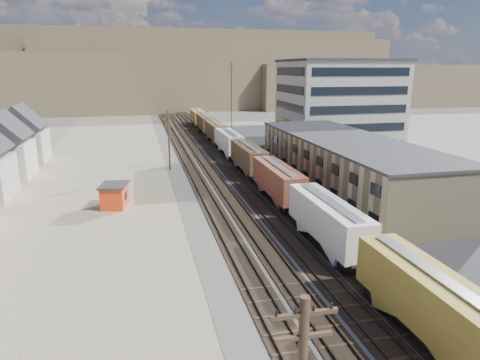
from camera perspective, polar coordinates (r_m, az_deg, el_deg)
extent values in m
plane|color=#6B6356|center=(35.88, 10.11, -13.32)|extent=(300.00, 300.00, 0.00)
cube|color=#4C4742|center=(81.71, -3.75, 2.91)|extent=(18.00, 200.00, 0.06)
cube|color=#7E6F56|center=(71.24, -18.42, 0.39)|extent=(24.00, 180.00, 0.03)
cube|color=#232326|center=(74.81, 15.12, 1.31)|extent=(26.00, 120.00, 0.04)
cube|color=black|center=(81.05, -7.24, 2.78)|extent=(2.60, 200.00, 0.08)
cube|color=#38281E|center=(80.95, -7.75, 2.83)|extent=(0.08, 200.00, 0.16)
cube|color=#38281E|center=(81.10, -6.74, 2.89)|extent=(0.08, 200.00, 0.16)
cube|color=black|center=(81.40, -5.14, 2.89)|extent=(2.60, 200.00, 0.08)
cube|color=#38281E|center=(81.28, -5.65, 2.94)|extent=(0.08, 200.00, 0.16)
cube|color=#38281E|center=(81.48, -4.64, 3.00)|extent=(0.08, 200.00, 0.16)
cube|color=black|center=(81.87, -3.06, 2.99)|extent=(2.60, 200.00, 0.08)
cube|color=#38281E|center=(81.72, -3.56, 3.05)|extent=(0.08, 200.00, 0.16)
cube|color=#38281E|center=(81.97, -2.57, 3.10)|extent=(0.08, 200.00, 0.16)
cube|color=black|center=(82.39, -1.14, 3.09)|extent=(2.60, 200.00, 0.08)
cube|color=#38281E|center=(82.23, -1.63, 3.15)|extent=(0.08, 200.00, 0.16)
cube|color=#38281E|center=(82.52, -0.66, 3.19)|extent=(0.08, 200.00, 0.16)
cube|color=black|center=(34.31, 18.70, -13.89)|extent=(2.20, 2.20, 0.90)
cube|color=olive|center=(29.71, 24.30, -14.46)|extent=(3.00, 13.34, 3.40)
cube|color=#B7B7B2|center=(28.93, 24.68, -11.36)|extent=(0.90, 12.32, 0.16)
cube|color=black|center=(38.17, 14.69, -10.55)|extent=(2.20, 2.20, 0.90)
cube|color=black|center=(46.63, 8.91, -5.50)|extent=(2.20, 2.20, 0.90)
cube|color=silver|center=(41.54, 11.65, -5.04)|extent=(3.00, 13.34, 3.40)
cube|color=#B7B7B2|center=(40.98, 11.77, -2.70)|extent=(0.90, 12.32, 0.16)
cube|color=black|center=(51.07, 6.80, -3.62)|extent=(2.20, 2.20, 0.90)
cube|color=black|center=(60.28, 3.52, -0.67)|extent=(2.20, 2.20, 0.90)
cube|color=brown|center=(55.05, 5.07, 0.12)|extent=(3.00, 13.34, 3.40)
cube|color=#B7B7B2|center=(54.63, 5.11, 1.93)|extent=(0.90, 12.33, 0.16)
cube|color=black|center=(64.97, 2.24, 0.48)|extent=(2.20, 2.20, 0.90)
cube|color=black|center=(74.53, 0.17, 2.35)|extent=(2.20, 2.20, 0.90)
cube|color=#48321E|center=(69.27, 1.14, 3.21)|extent=(3.00, 13.34, 3.40)
cube|color=#B7B7B2|center=(68.93, 1.15, 4.66)|extent=(0.90, 12.33, 0.16)
cube|color=black|center=(79.35, -0.68, 3.11)|extent=(2.20, 2.20, 0.90)
cube|color=black|center=(89.10, -2.11, 4.39)|extent=(2.20, 2.20, 0.90)
cube|color=silver|center=(83.83, -1.45, 5.23)|extent=(3.00, 13.34, 3.40)
cube|color=#B7B7B2|center=(83.55, -1.45, 6.44)|extent=(0.90, 12.33, 0.16)
cube|color=black|center=(93.98, -2.71, 4.93)|extent=(2.20, 2.20, 0.90)
cube|color=black|center=(103.85, -3.75, 5.85)|extent=(2.20, 2.20, 0.90)
cube|color=#48321E|center=(98.58, -3.27, 6.65)|extent=(3.00, 13.34, 3.40)
cube|color=#B7B7B2|center=(98.35, -3.29, 7.68)|extent=(0.90, 12.32, 0.16)
cube|color=black|center=(108.77, -4.20, 6.25)|extent=(2.20, 2.20, 0.90)
cube|color=black|center=(118.71, -4.99, 6.95)|extent=(2.20, 2.20, 0.90)
cube|color=#48321E|center=(113.45, -4.63, 7.69)|extent=(3.00, 13.34, 3.40)
cube|color=#B7B7B2|center=(113.25, -4.65, 8.58)|extent=(0.90, 12.32, 0.16)
cube|color=black|center=(123.67, -5.33, 7.25)|extent=(2.20, 2.20, 0.90)
cube|color=black|center=(133.65, -5.95, 7.79)|extent=(2.20, 2.20, 0.90)
cube|color=olive|center=(128.40, -5.68, 8.49)|extent=(3.00, 13.34, 3.40)
cube|color=#B7B7B2|center=(128.22, -5.70, 9.28)|extent=(0.90, 12.32, 0.16)
cube|color=tan|center=(62.22, 13.95, 2.01)|extent=(12.00, 40.00, 7.00)
cube|color=#2D2D30|center=(61.55, 14.16, 5.28)|extent=(12.40, 40.40, 0.30)
cube|color=black|center=(60.03, 8.72, 0.55)|extent=(0.12, 36.00, 1.20)
cube|color=black|center=(59.38, 8.84, 3.36)|extent=(0.12, 36.00, 1.20)
cube|color=#9E998E|center=(93.75, 12.98, 9.64)|extent=(22.00, 18.00, 18.00)
cube|color=#2D2D30|center=(93.44, 13.32, 15.26)|extent=(22.60, 18.60, 0.50)
cube|color=black|center=(89.46, 6.52, 9.69)|extent=(0.12, 16.00, 16.00)
cube|color=black|center=(85.75, 15.65, 9.03)|extent=(20.00, 0.12, 16.00)
cube|color=#382619|center=(13.93, 8.58, -17.27)|extent=(2.20, 0.14, 0.14)
cube|color=#382619|center=(14.37, 8.45, -19.98)|extent=(1.90, 0.14, 0.14)
cylinder|color=black|center=(14.06, 10.97, -16.33)|extent=(0.08, 0.08, 0.22)
cylinder|color=#382619|center=(72.02, -9.45, 5.16)|extent=(0.32, 0.32, 10.00)
cube|color=#382619|center=(71.43, -9.60, 8.64)|extent=(2.20, 0.14, 0.14)
cube|color=#382619|center=(71.52, -9.57, 8.00)|extent=(1.90, 0.14, 0.14)
cylinder|color=black|center=(71.46, -9.12, 8.78)|extent=(0.08, 0.08, 0.22)
cylinder|color=black|center=(91.26, -1.14, 9.87)|extent=(0.16, 0.16, 18.00)
cube|color=black|center=(90.93, -1.17, 14.59)|extent=(1.20, 0.08, 0.08)
cube|color=#B7B2A8|center=(76.17, -28.94, 2.30)|extent=(8.00, 8.00, 5.50)
cube|color=#2D2D30|center=(75.59, -29.28, 5.00)|extent=(8.15, 8.16, 8.15)
cube|color=#9E998E|center=(87.59, -26.93, 3.95)|extent=(8.00, 8.00, 5.50)
cube|color=#2D2D30|center=(87.08, -27.21, 6.30)|extent=(8.15, 8.16, 8.15)
cube|color=brown|center=(185.04, -28.53, 11.23)|extent=(120.00, 40.00, 22.00)
cube|color=brown|center=(191.80, -3.42, 13.90)|extent=(140.00, 45.00, 28.00)
cube|color=brown|center=(206.63, 17.07, 11.97)|extent=(110.00, 38.00, 18.00)
cube|color=brown|center=(208.93, -12.81, 14.19)|extent=(200.00, 60.00, 32.00)
cube|color=red|center=(54.94, -16.39, -2.13)|extent=(3.36, 4.09, 2.74)
cube|color=#2D2D30|center=(54.55, -16.50, -0.66)|extent=(3.79, 4.52, 0.23)
cube|color=black|center=(54.60, -14.95, -2.03)|extent=(0.26, 0.91, 0.91)
imported|color=navy|center=(83.90, 13.23, 3.41)|extent=(6.26, 5.90, 1.64)
imported|color=silver|center=(100.55, 14.40, 5.16)|extent=(1.99, 4.78, 1.62)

